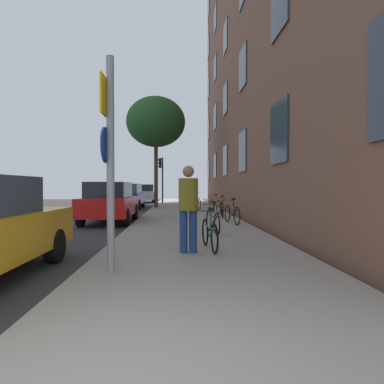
{
  "coord_description": "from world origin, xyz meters",
  "views": [
    {
      "loc": [
        0.59,
        -1.96,
        1.47
      ],
      "look_at": [
        1.11,
        9.13,
        1.27
      ],
      "focal_mm": 30.72,
      "sensor_mm": 36.0,
      "label": 1
    }
  ],
  "objects_px": {
    "bicycle_4": "(215,205)",
    "pedestrian_1": "(193,194)",
    "bicycle_3": "(222,209)",
    "bicycle_2": "(232,214)",
    "tree_near": "(156,122)",
    "traffic_light": "(161,172)",
    "bicycle_1": "(213,221)",
    "car_1": "(110,202)",
    "bicycle_5": "(197,203)",
    "car_3": "(146,193)",
    "sign_post": "(109,151)",
    "car_2": "(127,196)",
    "bicycle_0": "(210,233)",
    "pedestrian_0": "(188,203)"
  },
  "relations": [
    {
      "from": "bicycle_4",
      "to": "pedestrian_1",
      "type": "relative_size",
      "value": 1.1
    },
    {
      "from": "pedestrian_1",
      "to": "bicycle_3",
      "type": "bearing_deg",
      "value": -80.72
    },
    {
      "from": "bicycle_2",
      "to": "pedestrian_1",
      "type": "xyz_separation_m",
      "value": [
        -1.0,
        8.32,
        0.52
      ]
    },
    {
      "from": "tree_near",
      "to": "pedestrian_1",
      "type": "bearing_deg",
      "value": -25.43
    },
    {
      "from": "traffic_light",
      "to": "bicycle_1",
      "type": "distance_m",
      "value": 17.71
    },
    {
      "from": "tree_near",
      "to": "car_1",
      "type": "distance_m",
      "value": 9.34
    },
    {
      "from": "bicycle_1",
      "to": "pedestrian_1",
      "type": "bearing_deg",
      "value": 90.16
    },
    {
      "from": "bicycle_4",
      "to": "bicycle_5",
      "type": "distance_m",
      "value": 2.53
    },
    {
      "from": "bicycle_5",
      "to": "car_3",
      "type": "bearing_deg",
      "value": 109.9
    },
    {
      "from": "sign_post",
      "to": "bicycle_5",
      "type": "relative_size",
      "value": 1.93
    },
    {
      "from": "tree_near",
      "to": "car_2",
      "type": "bearing_deg",
      "value": 168.33
    },
    {
      "from": "sign_post",
      "to": "car_2",
      "type": "height_order",
      "value": "sign_post"
    },
    {
      "from": "bicycle_0",
      "to": "bicycle_5",
      "type": "distance_m",
      "value": 12.01
    },
    {
      "from": "car_1",
      "to": "car_3",
      "type": "distance_m",
      "value": 16.67
    },
    {
      "from": "bicycle_0",
      "to": "car_1",
      "type": "bearing_deg",
      "value": 118.14
    },
    {
      "from": "traffic_light",
      "to": "bicycle_4",
      "type": "height_order",
      "value": "traffic_light"
    },
    {
      "from": "bicycle_2",
      "to": "bicycle_3",
      "type": "bearing_deg",
      "value": 90.67
    },
    {
      "from": "sign_post",
      "to": "traffic_light",
      "type": "xyz_separation_m",
      "value": [
        -0.19,
        21.58,
        0.63
      ]
    },
    {
      "from": "car_1",
      "to": "tree_near",
      "type": "bearing_deg",
      "value": 80.42
    },
    {
      "from": "bicycle_5",
      "to": "bicycle_2",
      "type": "bearing_deg",
      "value": -83.37
    },
    {
      "from": "bicycle_5",
      "to": "pedestrian_0",
      "type": "distance_m",
      "value": 12.38
    },
    {
      "from": "tree_near",
      "to": "car_1",
      "type": "bearing_deg",
      "value": -99.58
    },
    {
      "from": "traffic_light",
      "to": "car_3",
      "type": "distance_m",
      "value": 3.93
    },
    {
      "from": "pedestrian_1",
      "to": "car_2",
      "type": "height_order",
      "value": "pedestrian_1"
    },
    {
      "from": "bicycle_4",
      "to": "car_3",
      "type": "bearing_deg",
      "value": 109.6
    },
    {
      "from": "sign_post",
      "to": "bicycle_3",
      "type": "relative_size",
      "value": 2.05
    },
    {
      "from": "sign_post",
      "to": "tree_near",
      "type": "bearing_deg",
      "value": 90.94
    },
    {
      "from": "sign_post",
      "to": "car_3",
      "type": "bearing_deg",
      "value": 94.03
    },
    {
      "from": "tree_near",
      "to": "bicycle_0",
      "type": "bearing_deg",
      "value": -81.91
    },
    {
      "from": "pedestrian_0",
      "to": "car_1",
      "type": "height_order",
      "value": "pedestrian_0"
    },
    {
      "from": "traffic_light",
      "to": "bicycle_2",
      "type": "distance_m",
      "value": 15.52
    },
    {
      "from": "bicycle_2",
      "to": "bicycle_0",
      "type": "bearing_deg",
      "value": -105.16
    },
    {
      "from": "bicycle_3",
      "to": "car_2",
      "type": "distance_m",
      "value": 9.06
    },
    {
      "from": "traffic_light",
      "to": "bicycle_4",
      "type": "bearing_deg",
      "value": -72.62
    },
    {
      "from": "sign_post",
      "to": "pedestrian_1",
      "type": "distance_m",
      "value": 15.06
    },
    {
      "from": "sign_post",
      "to": "bicycle_3",
      "type": "bearing_deg",
      "value": 71.3
    },
    {
      "from": "bicycle_2",
      "to": "sign_post",
      "type": "bearing_deg",
      "value": -115.02
    },
    {
      "from": "pedestrian_1",
      "to": "bicycle_2",
      "type": "bearing_deg",
      "value": -83.18
    },
    {
      "from": "car_1",
      "to": "bicycle_1",
      "type": "bearing_deg",
      "value": -46.43
    },
    {
      "from": "sign_post",
      "to": "bicycle_3",
      "type": "height_order",
      "value": "sign_post"
    },
    {
      "from": "tree_near",
      "to": "bicycle_4",
      "type": "height_order",
      "value": "tree_near"
    },
    {
      "from": "bicycle_0",
      "to": "bicycle_3",
      "type": "distance_m",
      "value": 7.31
    },
    {
      "from": "tree_near",
      "to": "bicycle_0",
      "type": "height_order",
      "value": "tree_near"
    },
    {
      "from": "bicycle_3",
      "to": "car_2",
      "type": "height_order",
      "value": "car_2"
    },
    {
      "from": "traffic_light",
      "to": "tree_near",
      "type": "xyz_separation_m",
      "value": [
        -0.08,
        -5.59,
        2.93
      ]
    },
    {
      "from": "sign_post",
      "to": "car_2",
      "type": "relative_size",
      "value": 0.8
    },
    {
      "from": "pedestrian_0",
      "to": "pedestrian_1",
      "type": "xyz_separation_m",
      "value": [
        0.77,
        13.45,
        -0.12
      ]
    },
    {
      "from": "traffic_light",
      "to": "pedestrian_0",
      "type": "relative_size",
      "value": 2.09
    },
    {
      "from": "bicycle_0",
      "to": "bicycle_3",
      "type": "xyz_separation_m",
      "value": [
        1.27,
        7.2,
        0.03
      ]
    },
    {
      "from": "traffic_light",
      "to": "bicycle_4",
      "type": "relative_size",
      "value": 2.16
    }
  ]
}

